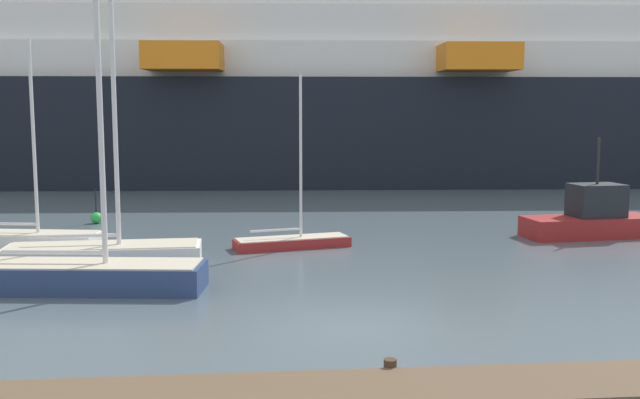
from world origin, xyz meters
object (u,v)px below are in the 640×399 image
sailboat_0 (104,249)px  sailboat_1 (88,273)px  sailboat_2 (292,240)px  fishing_boat_1 (591,218)px  sailboat_4 (28,239)px  channel_buoy_1 (96,217)px  cruise_ship (201,79)px

sailboat_0 → sailboat_1: 3.45m
sailboat_2 → fishing_boat_1: 12.64m
sailboat_1 → sailboat_4: size_ratio=1.25×
sailboat_0 → channel_buoy_1: sailboat_0 is taller
sailboat_4 → fishing_boat_1: bearing=11.7°
sailboat_2 → channel_buoy_1: size_ratio=4.15×
sailboat_2 → channel_buoy_1: sailboat_2 is taller
sailboat_4 → channel_buoy_1: size_ratio=4.93×
fishing_boat_1 → cruise_ship: (-18.08, 28.26, 6.86)m
sailboat_0 → cruise_ship: 32.97m
sailboat_2 → sailboat_4: sailboat_4 is taller
sailboat_4 → channel_buoy_1: sailboat_4 is taller
channel_buoy_1 → cruise_ship: bearing=81.8°
sailboat_1 → cruise_ship: 36.34m
sailboat_1 → sailboat_4: 7.47m
sailboat_2 → fishing_boat_1: sailboat_2 is taller
sailboat_2 → channel_buoy_1: (-8.81, 6.77, -0.03)m
sailboat_2 → channel_buoy_1: 11.11m
fishing_boat_1 → channel_buoy_1: size_ratio=3.57×
sailboat_2 → sailboat_1: bearing=-149.7°
sailboat_0 → sailboat_4: sailboat_0 is taller
sailboat_1 → sailboat_2: size_ratio=1.49×
sailboat_2 → cruise_ship: (-5.52, 29.57, 7.33)m
sailboat_1 → fishing_boat_1: 20.27m
sailboat_4 → sailboat_1: bearing=-51.0°
cruise_ship → sailboat_2: bearing=-76.3°
fishing_boat_1 → sailboat_0: bearing=-175.0°
fishing_boat_1 → channel_buoy_1: (-21.37, 5.46, -0.49)m
sailboat_4 → fishing_boat_1: 22.58m
sailboat_4 → cruise_ship: bearing=90.7°
sailboat_1 → fishing_boat_1: (18.88, 7.37, 0.25)m
sailboat_4 → channel_buoy_1: bearing=88.8°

